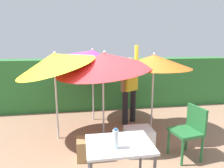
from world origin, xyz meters
TOP-DOWN VIEW (x-y plane):
  - ground_plane at (0.00, 0.00)m, footprint 24.00×24.00m
  - hedge_row at (0.00, 2.22)m, footprint 8.00×0.70m
  - umbrella_rainbow at (0.88, 0.30)m, footprint 1.54×1.54m
  - umbrella_orange at (-1.11, 0.24)m, footprint 1.58×1.54m
  - umbrella_yellow at (-0.33, 1.20)m, footprint 1.46×1.44m
  - umbrella_navy at (-0.18, 0.23)m, footprint 1.96×1.93m
  - person_vendor at (0.51, 0.85)m, footprint 0.51×0.38m
  - chair_plastic at (1.15, -0.77)m, footprint 0.50×0.50m
  - cooler_box at (0.35, -0.52)m, footprint 0.47×0.41m
  - crate_cardboard at (-0.52, -0.55)m, footprint 0.43×0.31m
  - folding_table at (-0.20, -1.46)m, footprint 0.80×0.60m
  - bottle_water at (-0.26, -1.56)m, footprint 0.07×0.07m

SIDE VIEW (x-z plane):
  - ground_plane at x=0.00m, z-range 0.00..0.00m
  - crate_cardboard at x=-0.52m, z-range 0.00..0.35m
  - cooler_box at x=0.35m, z-range 0.00..0.46m
  - chair_plastic at x=1.15m, z-range 0.07..0.96m
  - folding_table at x=-0.20m, z-range 0.28..1.01m
  - hedge_row at x=0.00m, z-range 0.00..1.47m
  - bottle_water at x=-0.26m, z-range 0.73..0.97m
  - person_vendor at x=0.51m, z-range -0.01..1.87m
  - umbrella_rainbow at x=0.88m, z-range 0.68..2.42m
  - umbrella_navy at x=-0.18m, z-range 0.62..2.53m
  - umbrella_orange at x=-1.11m, z-range 0.60..2.60m
  - umbrella_yellow at x=-0.33m, z-range 0.67..2.59m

